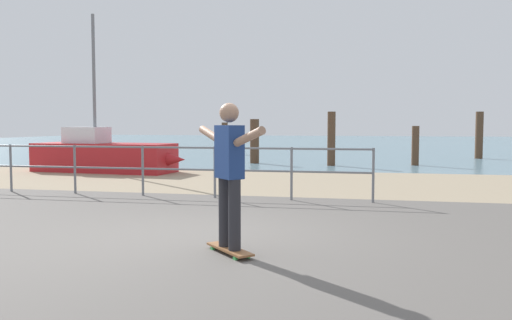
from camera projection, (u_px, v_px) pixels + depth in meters
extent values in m
cube|color=#605B56|center=(172.00, 255.00, 6.16)|extent=(24.00, 10.00, 0.04)
cube|color=tan|center=(286.00, 182.00, 13.96)|extent=(24.00, 6.00, 0.04)
cube|color=slate|center=(345.00, 143.00, 41.23)|extent=(72.00, 50.00, 0.04)
cylinder|color=slate|center=(11.00, 168.00, 11.80)|extent=(0.05, 0.05, 1.05)
cylinder|color=slate|center=(75.00, 170.00, 11.47)|extent=(0.05, 0.05, 1.05)
cylinder|color=slate|center=(143.00, 171.00, 11.13)|extent=(0.05, 0.05, 1.05)
cylinder|color=slate|center=(215.00, 173.00, 10.80)|extent=(0.05, 0.05, 1.05)
cylinder|color=slate|center=(292.00, 174.00, 10.47)|extent=(0.05, 0.05, 1.05)
cylinder|color=slate|center=(373.00, 176.00, 10.13)|extent=(0.05, 0.05, 1.05)
cylinder|color=slate|center=(142.00, 147.00, 11.10)|extent=(9.29, 0.04, 0.04)
cylinder|color=slate|center=(143.00, 169.00, 11.13)|extent=(9.29, 0.04, 0.04)
cube|color=#B21E23|center=(104.00, 158.00, 16.66)|extent=(4.51, 1.80, 0.90)
cone|color=#B21E23|center=(168.00, 159.00, 15.99)|extent=(1.17, 0.86, 0.77)
cylinder|color=slate|center=(94.00, 79.00, 16.59)|extent=(0.10, 0.10, 3.94)
cube|color=silver|center=(87.00, 135.00, 16.79)|extent=(1.28, 1.01, 0.50)
cube|color=brown|center=(230.00, 249.00, 6.16)|extent=(0.69, 0.72, 0.02)
cylinder|color=#3FBF59|center=(248.00, 257.00, 5.97)|extent=(0.06, 0.06, 0.06)
cylinder|color=#3FBF59|center=(235.00, 259.00, 5.89)|extent=(0.06, 0.06, 0.06)
cylinder|color=#3FBF59|center=(225.00, 247.00, 6.45)|extent=(0.06, 0.06, 0.06)
cylinder|color=#3FBF59|center=(212.00, 249.00, 6.37)|extent=(0.06, 0.06, 0.06)
cylinder|color=#26262B|center=(235.00, 215.00, 6.03)|extent=(0.14, 0.14, 0.80)
cylinder|color=#26262B|center=(225.00, 212.00, 6.24)|extent=(0.14, 0.14, 0.80)
cube|color=navy|center=(229.00, 152.00, 6.09)|extent=(0.39, 0.40, 0.60)
sphere|color=#9E755B|center=(229.00, 113.00, 6.06)|extent=(0.22, 0.22, 0.22)
cylinder|color=#9E755B|center=(249.00, 137.00, 5.70)|extent=(0.45, 0.47, 0.23)
cylinder|color=#9E755B|center=(212.00, 135.00, 6.46)|extent=(0.45, 0.47, 0.23)
cylinder|color=#513826|center=(225.00, 138.00, 26.94)|extent=(0.31, 0.31, 1.56)
cylinder|color=#513826|center=(255.00, 141.00, 20.28)|extent=(0.34, 0.34, 1.67)
cylinder|color=#513826|center=(331.00, 139.00, 19.08)|extent=(0.28, 0.28, 1.93)
cylinder|color=#513826|center=(415.00, 146.00, 19.23)|extent=(0.26, 0.26, 1.42)
cylinder|color=#513826|center=(479.00, 135.00, 22.95)|extent=(0.32, 0.32, 2.01)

